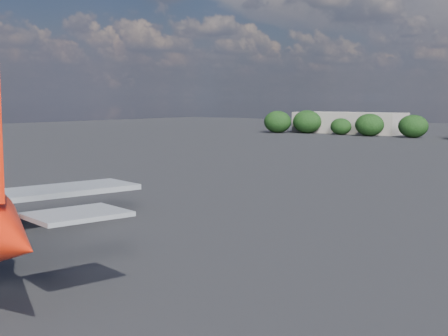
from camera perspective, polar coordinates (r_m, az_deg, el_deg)
The scene contains 2 objects.
ground at distance 99.59m, azimuth 10.00°, elevation -1.51°, with size 500.00×500.00×0.00m, color black.
terminal_building at distance 245.94m, azimuth 11.37°, elevation 4.08°, with size 42.00×16.00×8.00m.
Camera 1 is at (46.80, -26.85, 13.60)m, focal length 50.00 mm.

